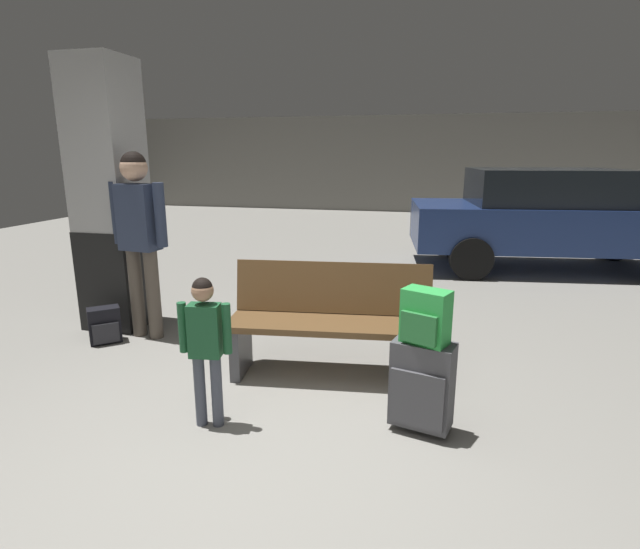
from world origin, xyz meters
name	(u,v)px	position (x,y,z in m)	size (l,w,h in m)	color
ground_plane	(355,292)	(0.00, 4.00, -0.05)	(18.00, 18.00, 0.10)	gray
garage_back_wall	(407,164)	(0.00, 12.86, 1.40)	(18.00, 0.12, 2.80)	slate
structural_pillar	(111,199)	(-2.15, 2.06, 1.30)	(0.57, 0.57, 2.63)	black
bench	(330,321)	(0.23, 1.41, 0.44)	(1.65, 0.71, 0.89)	brown
suitcase	(422,385)	(0.98, 0.71, 0.32)	(0.42, 0.31, 0.60)	#4C4C51
backpack_bright	(425,317)	(0.98, 0.71, 0.77)	(0.32, 0.28, 0.34)	green
child	(205,337)	(-0.37, 0.45, 0.62)	(0.34, 0.19, 1.00)	#4C5160
adult	(139,226)	(-1.68, 1.79, 1.09)	(0.60, 0.25, 1.76)	brown
backpack_dark_floor	(105,326)	(-1.98, 1.56, 0.17)	(0.32, 0.31, 0.34)	black
parked_car_near	(549,217)	(2.64, 5.81, 0.81)	(4.28, 2.21, 1.51)	navy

